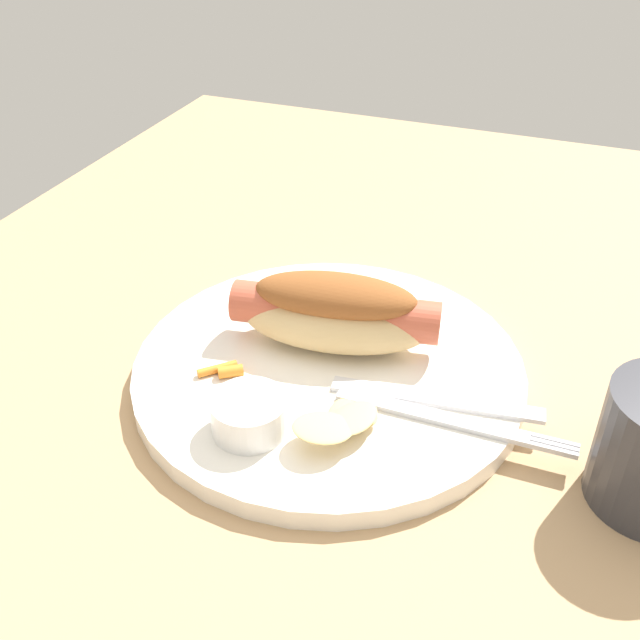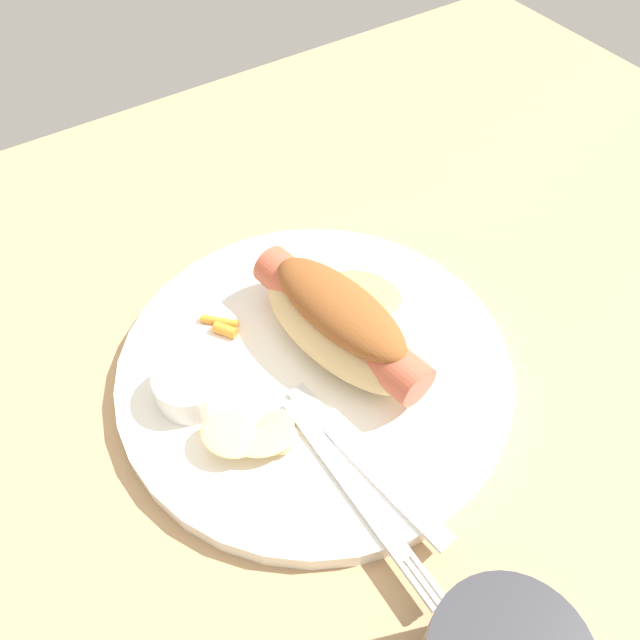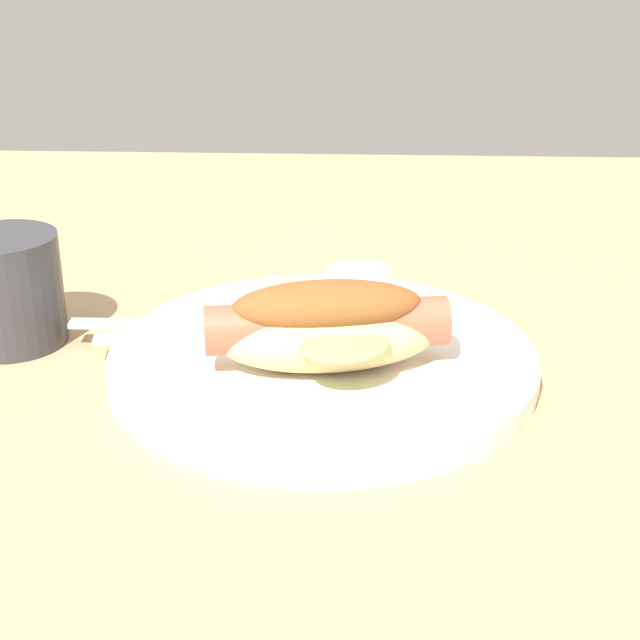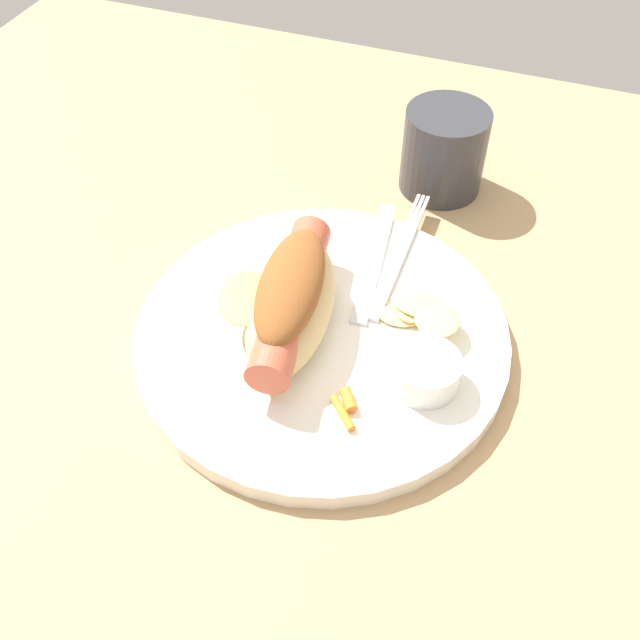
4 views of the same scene
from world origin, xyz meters
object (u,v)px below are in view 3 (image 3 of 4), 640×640
(fork, at_px, (187,325))
(drinking_cup, at_px, (7,290))
(plate, at_px, (323,361))
(hot_dog, at_px, (327,327))
(knife, at_px, (201,336))
(chips_pile, at_px, (278,299))
(sauce_ramekin, at_px, (358,287))
(carrot_garnish, at_px, (417,323))

(fork, height_order, drinking_cup, drinking_cup)
(plate, height_order, fork, fork)
(hot_dog, bearing_deg, knife, -33.13)
(chips_pile, bearing_deg, knife, -44.11)
(knife, distance_m, chips_pile, 0.07)
(chips_pile, xyz_separation_m, drinking_cup, (0.03, -0.20, 0.02))
(plate, relative_size, knife, 1.97)
(hot_dog, bearing_deg, sauce_ramekin, -108.95)
(sauce_ramekin, distance_m, chips_pile, 0.06)
(plate, relative_size, chips_pile, 3.91)
(sauce_ramekin, xyz_separation_m, drinking_cup, (0.05, -0.26, 0.01))
(carrot_garnish, bearing_deg, hot_dog, -43.16)
(drinking_cup, bearing_deg, carrot_garnish, 90.53)
(hot_dog, bearing_deg, carrot_garnish, -142.30)
(plate, bearing_deg, carrot_garnish, 122.33)
(plate, distance_m, drinking_cup, 0.24)
(plate, relative_size, hot_dog, 1.82)
(plate, height_order, drinking_cup, drinking_cup)
(fork, xyz_separation_m, carrot_garnish, (-0.01, 0.17, 0.00))
(chips_pile, bearing_deg, carrot_garnish, 75.68)
(hot_dog, relative_size, knife, 1.09)
(plate, height_order, carrot_garnish, carrot_garnish)
(hot_dog, xyz_separation_m, knife, (-0.04, -0.09, -0.03))
(plate, bearing_deg, hot_dog, 9.45)
(plate, bearing_deg, sauce_ramekin, 165.06)
(chips_pile, distance_m, carrot_garnish, 0.11)
(hot_dog, bearing_deg, plate, -89.69)
(sauce_ramekin, xyz_separation_m, fork, (0.05, -0.12, -0.01))
(knife, bearing_deg, drinking_cup, -16.33)
(plate, relative_size, fork, 1.78)
(drinking_cup, bearing_deg, chips_pile, 98.48)
(knife, xyz_separation_m, chips_pile, (-0.05, 0.05, 0.01))
(fork, relative_size, chips_pile, 2.19)
(knife, relative_size, drinking_cup, 1.83)
(hot_dog, height_order, chips_pile, hot_dog)
(knife, distance_m, carrot_garnish, 0.16)
(fork, relative_size, drinking_cup, 2.02)
(hot_dog, height_order, drinking_cup, drinking_cup)
(sauce_ramekin, relative_size, drinking_cup, 0.63)
(fork, relative_size, carrot_garnish, 4.82)
(hot_dog, distance_m, knife, 0.10)
(plate, bearing_deg, knife, -100.46)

